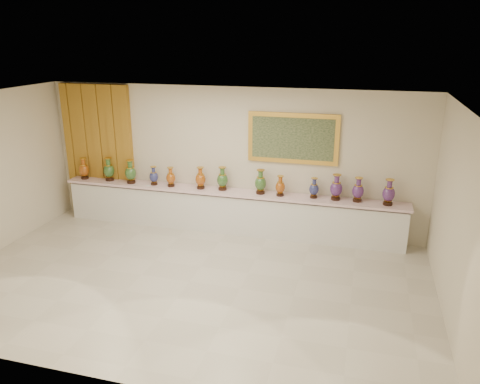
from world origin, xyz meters
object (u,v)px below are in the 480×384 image
at_px(vase_2, 131,173).
at_px(vase_1, 109,170).
at_px(counter, 228,211).
at_px(vase_0, 84,170).

bearing_deg(vase_2, vase_1, 174.54).
bearing_deg(counter, vase_0, -179.41).
height_order(counter, vase_2, vase_2).
relative_size(vase_0, vase_1, 0.93).
relative_size(vase_0, vase_2, 0.92).
xyz_separation_m(vase_0, vase_2, (1.16, -0.02, 0.02)).
bearing_deg(vase_2, vase_0, 179.05).
distance_m(vase_0, vase_1, 0.61).
xyz_separation_m(vase_0, vase_1, (0.60, 0.03, 0.02)).
bearing_deg(counter, vase_1, -179.99).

